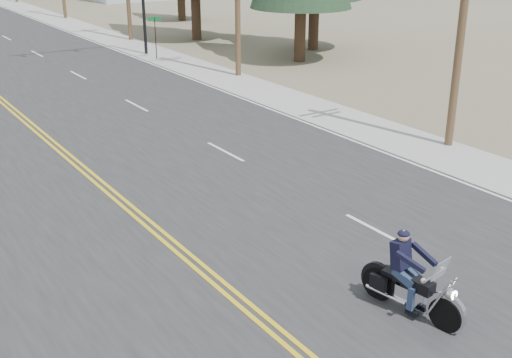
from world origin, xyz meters
name	(u,v)px	position (x,y,z in m)	size (l,w,h in m)	color
sidewalk_right	(8,3)	(11.50, 70.00, 0.01)	(3.00, 200.00, 0.01)	#A5A5A0
street_sign	(155,30)	(10.80, 30.00, 1.80)	(0.90, 0.06, 2.62)	black
motorcyclist	(413,275)	(2.78, 0.70, 0.93)	(1.02, 2.38, 1.86)	black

